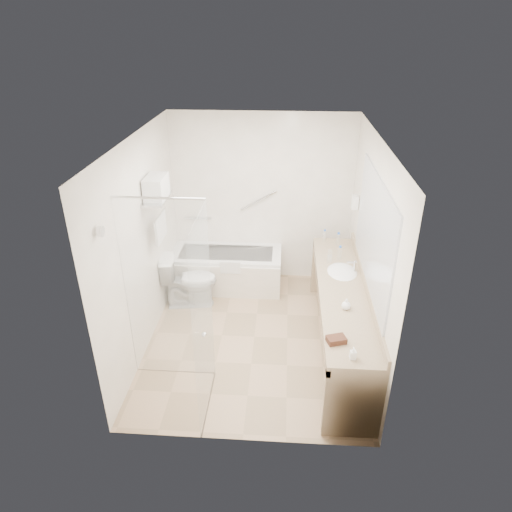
# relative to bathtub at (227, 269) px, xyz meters

# --- Properties ---
(floor) EXTENTS (3.20, 3.20, 0.00)m
(floor) POSITION_rel_bathtub_xyz_m (0.50, -1.24, -0.28)
(floor) COLOR tan
(floor) RESTS_ON ground
(ceiling) EXTENTS (2.60, 3.20, 0.10)m
(ceiling) POSITION_rel_bathtub_xyz_m (0.50, -1.24, 2.22)
(ceiling) COLOR white
(ceiling) RESTS_ON wall_back
(wall_back) EXTENTS (2.60, 0.10, 2.50)m
(wall_back) POSITION_rel_bathtub_xyz_m (0.50, 0.36, 0.97)
(wall_back) COLOR white
(wall_back) RESTS_ON ground
(wall_front) EXTENTS (2.60, 0.10, 2.50)m
(wall_front) POSITION_rel_bathtub_xyz_m (0.50, -2.84, 0.97)
(wall_front) COLOR white
(wall_front) RESTS_ON ground
(wall_left) EXTENTS (0.10, 3.20, 2.50)m
(wall_left) POSITION_rel_bathtub_xyz_m (-0.80, -1.24, 0.97)
(wall_left) COLOR white
(wall_left) RESTS_ON ground
(wall_right) EXTENTS (0.10, 3.20, 2.50)m
(wall_right) POSITION_rel_bathtub_xyz_m (1.80, -1.24, 0.97)
(wall_right) COLOR white
(wall_right) RESTS_ON ground
(bathtub) EXTENTS (1.60, 0.73, 0.59)m
(bathtub) POSITION_rel_bathtub_xyz_m (0.00, 0.00, 0.00)
(bathtub) COLOR white
(bathtub) RESTS_ON floor
(grab_bar_short) EXTENTS (0.40, 0.03, 0.03)m
(grab_bar_short) POSITION_rel_bathtub_xyz_m (-0.45, 0.32, 0.67)
(grab_bar_short) COLOR silver
(grab_bar_short) RESTS_ON wall_back
(grab_bar_long) EXTENTS (0.53, 0.03, 0.33)m
(grab_bar_long) POSITION_rel_bathtub_xyz_m (0.45, 0.32, 0.97)
(grab_bar_long) COLOR silver
(grab_bar_long) RESTS_ON wall_back
(shower_enclosure) EXTENTS (0.96, 0.91, 2.11)m
(shower_enclosure) POSITION_rel_bathtub_xyz_m (-0.13, -2.16, 0.79)
(shower_enclosure) COLOR silver
(shower_enclosure) RESTS_ON floor
(towel_shelf) EXTENTS (0.24, 0.55, 0.81)m
(towel_shelf) POSITION_rel_bathtub_xyz_m (-0.67, -0.89, 1.48)
(towel_shelf) COLOR silver
(towel_shelf) RESTS_ON wall_left
(vanity_counter) EXTENTS (0.55, 2.70, 0.95)m
(vanity_counter) POSITION_rel_bathtub_xyz_m (1.52, -1.39, 0.36)
(vanity_counter) COLOR tan
(vanity_counter) RESTS_ON floor
(sink) EXTENTS (0.40, 0.52, 0.14)m
(sink) POSITION_rel_bathtub_xyz_m (1.55, -0.99, 0.54)
(sink) COLOR white
(sink) RESTS_ON vanity_counter
(faucet) EXTENTS (0.03, 0.03, 0.14)m
(faucet) POSITION_rel_bathtub_xyz_m (1.70, -0.99, 0.65)
(faucet) COLOR silver
(faucet) RESTS_ON vanity_counter
(mirror) EXTENTS (0.02, 2.00, 1.20)m
(mirror) POSITION_rel_bathtub_xyz_m (1.79, -1.39, 1.27)
(mirror) COLOR silver
(mirror) RESTS_ON wall_right
(hairdryer_unit) EXTENTS (0.08, 0.10, 0.18)m
(hairdryer_unit) POSITION_rel_bathtub_xyz_m (1.75, -0.19, 1.17)
(hairdryer_unit) COLOR white
(hairdryer_unit) RESTS_ON wall_right
(toilet) EXTENTS (0.81, 0.53, 0.74)m
(toilet) POSITION_rel_bathtub_xyz_m (-0.45, -0.54, 0.10)
(toilet) COLOR white
(toilet) RESTS_ON floor
(amenity_basket) EXTENTS (0.20, 0.17, 0.06)m
(amenity_basket) POSITION_rel_bathtub_xyz_m (1.36, -2.37, 0.60)
(amenity_basket) COLOR #4D291B
(amenity_basket) RESTS_ON vanity_counter
(soap_bottle_a) EXTENTS (0.06, 0.13, 0.06)m
(soap_bottle_a) POSITION_rel_bathtub_xyz_m (1.49, -2.60, 0.60)
(soap_bottle_a) COLOR white
(soap_bottle_a) RESTS_ON vanity_counter
(soap_bottle_b) EXTENTS (0.14, 0.15, 0.10)m
(soap_bottle_b) POSITION_rel_bathtub_xyz_m (1.51, -1.80, 0.62)
(soap_bottle_b) COLOR white
(soap_bottle_b) RESTS_ON vanity_counter
(water_bottle_left) EXTENTS (0.05, 0.05, 0.17)m
(water_bottle_left) POSITION_rel_bathtub_xyz_m (1.39, -0.14, 0.65)
(water_bottle_left) COLOR silver
(water_bottle_left) RESTS_ON vanity_counter
(water_bottle_mid) EXTENTS (0.06, 0.06, 0.19)m
(water_bottle_mid) POSITION_rel_bathtub_xyz_m (1.57, -0.27, 0.66)
(water_bottle_mid) COLOR silver
(water_bottle_mid) RESTS_ON vanity_counter
(water_bottle_right) EXTENTS (0.06, 0.06, 0.18)m
(water_bottle_right) POSITION_rel_bathtub_xyz_m (1.55, -0.65, 0.66)
(water_bottle_right) COLOR silver
(water_bottle_right) RESTS_ON vanity_counter
(drinking_glass_near) EXTENTS (0.09, 0.09, 0.09)m
(drinking_glass_near) POSITION_rel_bathtub_xyz_m (1.42, -0.75, 0.62)
(drinking_glass_near) COLOR silver
(drinking_glass_near) RESTS_ON vanity_counter
(drinking_glass_far) EXTENTS (0.07, 0.07, 0.08)m
(drinking_glass_far) POSITION_rel_bathtub_xyz_m (1.43, -0.59, 0.62)
(drinking_glass_far) COLOR silver
(drinking_glass_far) RESTS_ON vanity_counter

